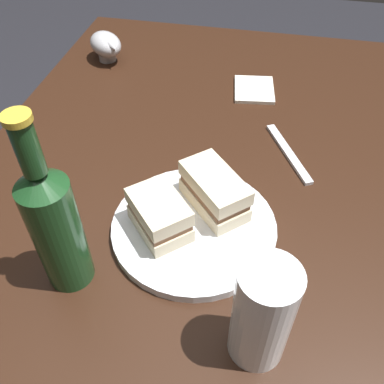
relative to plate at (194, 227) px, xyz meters
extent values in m
plane|color=black|center=(0.11, 0.03, -0.77)|extent=(6.00, 6.00, 0.00)
cube|color=black|center=(0.11, 0.03, -0.39)|extent=(1.28, 0.84, 0.76)
cylinder|color=white|center=(0.00, 0.00, 0.00)|extent=(0.27, 0.27, 0.02)
cube|color=beige|center=(0.05, -0.02, 0.02)|extent=(0.14, 0.13, 0.03)
cube|color=brown|center=(0.05, -0.02, 0.04)|extent=(0.13, 0.12, 0.01)
cube|color=beige|center=(0.05, -0.02, 0.06)|extent=(0.14, 0.13, 0.03)
cube|color=beige|center=(-0.02, 0.05, 0.02)|extent=(0.12, 0.12, 0.03)
cube|color=#8C5B3D|center=(-0.02, 0.05, 0.04)|extent=(0.11, 0.11, 0.01)
cube|color=beige|center=(-0.02, 0.05, 0.06)|extent=(0.12, 0.12, 0.03)
cube|color=gold|center=(0.01, 0.05, 0.01)|extent=(0.05, 0.04, 0.01)
cube|color=#AD702D|center=(0.00, 0.08, 0.02)|extent=(0.04, 0.04, 0.02)
cube|color=#B77F33|center=(0.04, 0.08, 0.02)|extent=(0.03, 0.04, 0.02)
cylinder|color=white|center=(-0.17, -0.12, 0.07)|extent=(0.07, 0.07, 0.17)
cylinder|color=#C67014|center=(-0.17, -0.12, 0.05)|extent=(0.06, 0.06, 0.12)
cylinder|color=#B7B7BC|center=(0.51, 0.33, 0.00)|extent=(0.04, 0.04, 0.02)
ellipsoid|color=#B7B7BC|center=(0.51, 0.33, 0.03)|extent=(0.12, 0.12, 0.06)
ellipsoid|color=#381E0F|center=(0.51, 0.33, 0.04)|extent=(0.10, 0.10, 0.02)
cone|color=#B7B7BC|center=(0.48, 0.30, 0.05)|extent=(0.04, 0.04, 0.02)
cylinder|color=#19421E|center=(-0.12, 0.16, 0.08)|extent=(0.07, 0.07, 0.18)
cone|color=#19421E|center=(-0.12, 0.16, 0.19)|extent=(0.07, 0.07, 0.02)
cylinder|color=#19421E|center=(-0.12, 0.16, 0.24)|extent=(0.03, 0.03, 0.07)
cylinder|color=gold|center=(-0.12, 0.16, 0.28)|extent=(0.03, 0.03, 0.01)
cube|color=silver|center=(0.44, -0.05, 0.00)|extent=(0.12, 0.10, 0.01)
cube|color=silver|center=(0.23, -0.14, 0.00)|extent=(0.17, 0.10, 0.01)
camera|label=1|loc=(-0.43, -0.09, 0.53)|focal=39.54mm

